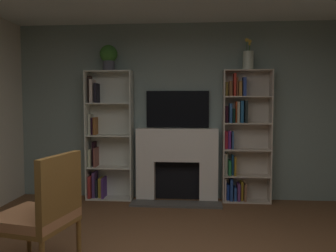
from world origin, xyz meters
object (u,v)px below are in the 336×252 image
object	(u,v)px
bookshelf_right	(241,137)
armchair	(42,212)
vase_with_flowers	(248,59)
potted_plant	(109,56)
tv	(178,109)
bookshelf_left	(105,140)
fireplace	(177,162)

from	to	relation	value
bookshelf_right	armchair	distance (m)	3.16
bookshelf_right	armchair	world-z (taller)	bookshelf_right
vase_with_flowers	armchair	xyz separation A→B (m)	(-2.07, -2.36, -1.57)
potted_plant	vase_with_flowers	world-z (taller)	vase_with_flowers
potted_plant	tv	bearing A→B (deg)	6.63
bookshelf_left	potted_plant	bearing A→B (deg)	-31.94
tv	bookshelf_right	xyz separation A→B (m)	(0.96, -0.06, -0.41)
bookshelf_left	potted_plant	world-z (taller)	potted_plant
bookshelf_left	armchair	bearing A→B (deg)	-88.14
tv	vase_with_flowers	bearing A→B (deg)	-6.60
tv	potted_plant	xyz separation A→B (m)	(-1.03, -0.12, 0.80)
armchair	fireplace	bearing A→B (deg)	66.45
tv	bookshelf_left	xyz separation A→B (m)	(-1.11, -0.07, -0.47)
fireplace	vase_with_flowers	xyz separation A→B (m)	(1.03, -0.02, 1.52)
tv	armchair	bearing A→B (deg)	-112.70
bookshelf_left	bookshelf_right	size ratio (longest dim) A/B	1.00
armchair	vase_with_flowers	bearing A→B (deg)	48.73
tv	potted_plant	distance (m)	1.31
bookshelf_left	armchair	distance (m)	2.44
fireplace	potted_plant	size ratio (longest dim) A/B	3.44
fireplace	bookshelf_left	xyz separation A→B (m)	(-1.11, 0.03, 0.32)
potted_plant	vase_with_flowers	bearing A→B (deg)	0.02
bookshelf_right	armchair	xyz separation A→B (m)	(-1.99, -2.41, -0.43)
bookshelf_right	vase_with_flowers	size ratio (longest dim) A/B	4.23
fireplace	tv	world-z (taller)	tv
fireplace	vase_with_flowers	bearing A→B (deg)	-1.05
potted_plant	vase_with_flowers	xyz separation A→B (m)	(2.06, 0.00, -0.07)
potted_plant	vase_with_flowers	distance (m)	2.07
fireplace	armchair	bearing A→B (deg)	-113.55
fireplace	vase_with_flowers	world-z (taller)	vase_with_flowers
vase_with_flowers	fireplace	bearing A→B (deg)	178.95
bookshelf_left	vase_with_flowers	world-z (taller)	vase_with_flowers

